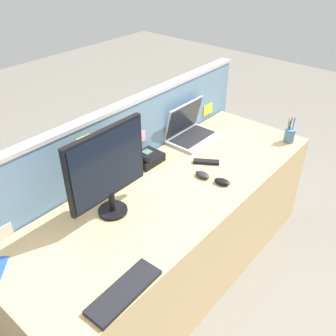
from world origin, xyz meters
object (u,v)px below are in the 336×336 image
computer_mouse_right_hand (222,182)px  laptop (189,129)px  keyboard_main (124,291)px  pen_cup (289,135)px  tv_remote (206,162)px  desktop_monitor (107,168)px  desk_phone (146,158)px  computer_mouse_left_hand (202,175)px

computer_mouse_right_hand → laptop: bearing=45.8°
laptop → keyboard_main: size_ratio=1.03×
pen_cup → keyboard_main: bearing=-178.7°
computer_mouse_right_hand → tv_remote: size_ratio=0.59×
desktop_monitor → computer_mouse_right_hand: bearing=-28.1°
desk_phone → tv_remote: desk_phone is taller
laptop → desk_phone: (-0.45, 0.01, -0.03)m
desktop_monitor → tv_remote: bearing=-8.9°
laptop → tv_remote: laptop is taller
tv_remote → desktop_monitor: bearing=138.0°
desk_phone → pen_cup: pen_cup is taller
tv_remote → computer_mouse_right_hand: bearing=-154.9°
laptop → desk_phone: 0.45m
pen_cup → tv_remote: 0.69m
laptop → computer_mouse_right_hand: 0.61m
desktop_monitor → desk_phone: (0.49, 0.19, -0.25)m
computer_mouse_right_hand → tv_remote: (0.13, 0.21, -0.01)m
pen_cup → desktop_monitor: bearing=163.4°
computer_mouse_left_hand → pen_cup: bearing=-12.7°
computer_mouse_left_hand → tv_remote: computer_mouse_left_hand is taller
laptop → tv_remote: bearing=-124.2°
computer_mouse_right_hand → computer_mouse_left_hand: bearing=86.7°
laptop → computer_mouse_right_hand: laptop is taller
tv_remote → laptop: bearing=22.7°
desktop_monitor → desk_phone: size_ratio=2.62×
desk_phone → computer_mouse_right_hand: (0.12, -0.52, -0.02)m
computer_mouse_left_hand → pen_cup: 0.80m
desk_phone → keyboard_main: (-0.82, -0.63, -0.02)m
computer_mouse_left_hand → laptop: bearing=49.7°
laptop → computer_mouse_left_hand: size_ratio=3.71×
laptop → computer_mouse_left_hand: bearing=-133.2°
pen_cup → computer_mouse_left_hand: bearing=164.4°
pen_cup → desk_phone: bearing=145.5°
desktop_monitor → tv_remote: size_ratio=2.94×
desk_phone → computer_mouse_right_hand: bearing=-77.1°
computer_mouse_left_hand → computer_mouse_right_hand: bearing=-79.5°
desktop_monitor → pen_cup: bearing=-16.6°
tv_remote → desk_phone: bearing=95.7°
desktop_monitor → computer_mouse_left_hand: desktop_monitor is taller
desk_phone → laptop: bearing=-1.2°
computer_mouse_right_hand → pen_cup: (0.75, -0.08, 0.04)m
keyboard_main → tv_remote: size_ratio=2.12×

